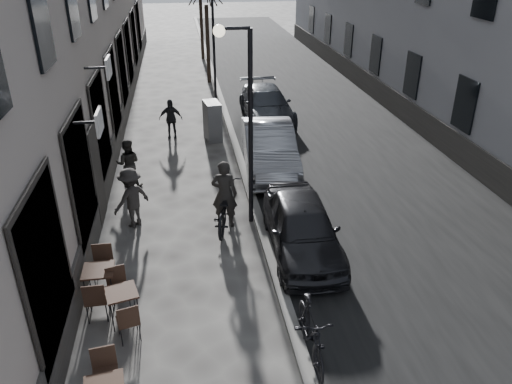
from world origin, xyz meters
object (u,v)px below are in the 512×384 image
object	(u,v)px
bistro_set_c	(100,281)
utility_cabinet	(212,121)
bistro_set_b	(123,303)
pedestrian_near	(128,164)
bicycle	(225,206)
car_far	(266,104)
streetlamp_far	(209,30)
car_near	(302,227)
pedestrian_far	(171,119)
pedestrian_mid	(131,198)
car_mid	(269,148)
moped	(311,332)
streetlamp_near	(243,108)

from	to	relation	value
bistro_set_c	utility_cabinet	distance (m)	9.65
bistro_set_b	bistro_set_c	distance (m)	0.91
pedestrian_near	bicycle	bearing A→B (deg)	137.34
car_far	bistro_set_c	bearing A→B (deg)	-116.90
streetlamp_far	car_near	world-z (taller)	streetlamp_far
pedestrian_far	pedestrian_mid	bearing A→B (deg)	-96.40
bistro_set_c	car_far	distance (m)	12.40
utility_cabinet	bistro_set_b	bearing A→B (deg)	-113.36
streetlamp_far	car_mid	bearing A→B (deg)	-81.84
moped	streetlamp_near	bearing A→B (deg)	96.93
pedestrian_mid	car_mid	world-z (taller)	pedestrian_mid
streetlamp_far	bistro_set_c	distance (m)	15.42
pedestrian_far	moped	world-z (taller)	pedestrian_far
streetlamp_far	bistro_set_c	world-z (taller)	streetlamp_far
bicycle	car_mid	xyz separation A→B (m)	(1.78, 3.43, 0.18)
pedestrian_mid	moped	size ratio (longest dim) A/B	0.88
bistro_set_b	pedestrian_far	size ratio (longest dim) A/B	1.00
streetlamp_far	pedestrian_near	xyz separation A→B (m)	(-3.18, -9.34, -2.40)
pedestrian_far	bistro_set_c	bearing A→B (deg)	-96.45
car_near	moped	world-z (taller)	car_near
streetlamp_near	utility_cabinet	size ratio (longest dim) A/B	3.52
pedestrian_far	car_mid	bearing A→B (deg)	-45.44
bicycle	pedestrian_mid	xyz separation A→B (m)	(-2.38, 0.35, 0.25)
bicycle	pedestrian_mid	distance (m)	2.42
bistro_set_c	utility_cabinet	size ratio (longest dim) A/B	1.06
bicycle	pedestrian_near	bearing A→B (deg)	-32.74
bistro_set_b	car_near	size ratio (longest dim) A/B	0.38
bistro_set_b	car_mid	bearing A→B (deg)	44.37
bistro_set_b	pedestrian_far	world-z (taller)	pedestrian_far
bistro_set_c	car_far	xyz separation A→B (m)	(5.40, 11.16, 0.20)
bicycle	car_far	distance (m)	8.85
streetlamp_near	bicycle	size ratio (longest dim) A/B	2.38
streetlamp_far	car_mid	xyz separation A→B (m)	(1.24, -8.68, -2.41)
pedestrian_far	streetlamp_near	bearing A→B (deg)	-71.99
streetlamp_near	streetlamp_far	size ratio (longest dim) A/B	1.00
streetlamp_near	utility_cabinet	bearing A→B (deg)	93.36
utility_cabinet	pedestrian_mid	size ratio (longest dim) A/B	0.89
bistro_set_b	bicycle	bearing A→B (deg)	41.14
car_mid	moped	world-z (taller)	car_mid
streetlamp_near	car_far	xyz separation A→B (m)	(2.02, 8.37, -2.50)
pedestrian_mid	bistro_set_c	bearing A→B (deg)	40.69
car_near	car_mid	xyz separation A→B (m)	(0.07, 4.95, 0.08)
streetlamp_far	pedestrian_mid	bearing A→B (deg)	-103.91
bistro_set_c	bicycle	distance (m)	3.92
pedestrian_near	pedestrian_mid	bearing A→B (deg)	99.92
streetlamp_far	pedestrian_near	distance (m)	10.15
streetlamp_far	car_near	distance (m)	13.91
pedestrian_mid	car_mid	bearing A→B (deg)	176.02
pedestrian_near	pedestrian_far	distance (m)	4.32
utility_cabinet	moped	xyz separation A→B (m)	(0.90, -11.38, -0.17)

